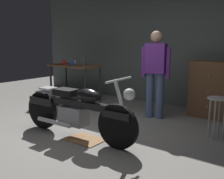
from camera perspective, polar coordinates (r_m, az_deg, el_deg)
ground_plane at (r=4.34m, az=-5.39°, el=-9.88°), size 12.00×12.00×0.00m
back_wall at (r=6.40m, az=11.98°, el=10.69°), size 8.00×0.12×3.10m
workbench at (r=6.64m, az=-7.94°, el=4.21°), size 1.30×0.64×0.90m
motorcycle at (r=4.18m, az=-7.52°, el=-4.26°), size 2.19×0.60×1.00m
person_standing at (r=5.20m, az=9.20°, el=3.95°), size 0.56×0.29×1.67m
shop_stool at (r=4.43m, az=21.44°, el=-3.41°), size 0.32×0.32×0.64m
wooden_dresser at (r=5.58m, az=20.44°, el=-0.03°), size 0.80×0.47×1.10m
drip_tray at (r=4.20m, az=-5.67°, el=-10.49°), size 0.56×0.40×0.01m
storage_bin at (r=6.36m, az=-13.57°, el=-1.91°), size 0.44×0.32×0.34m
mug_red_diner at (r=6.67m, az=-10.15°, el=5.63°), size 0.12×0.09×0.11m
mug_blue_enamel at (r=6.49m, az=-8.45°, el=5.54°), size 0.12×0.09×0.11m
mug_white_ceramic at (r=6.96m, az=-7.91°, el=5.81°), size 0.10×0.07×0.09m
bottle at (r=6.32m, az=-5.90°, el=5.85°), size 0.06×0.06×0.24m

